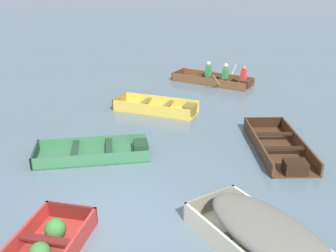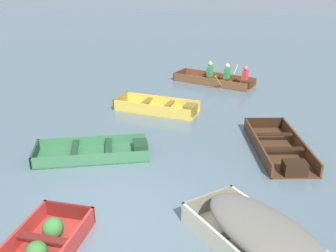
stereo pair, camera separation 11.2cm
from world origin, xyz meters
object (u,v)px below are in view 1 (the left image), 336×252
at_px(skiff_dark_varnish_near_moored, 279,148).
at_px(skiff_cream_outer_moored, 270,238).
at_px(skiff_yellow_far_moored, 159,108).
at_px(skiff_green_mid_moored, 98,152).
at_px(rowboat_wooden_brown_with_crew, 217,79).

bearing_deg(skiff_dark_varnish_near_moored, skiff_cream_outer_moored, -86.40).
xyz_separation_m(skiff_dark_varnish_near_moored, skiff_yellow_far_moored, (-4.03, 1.67, 0.02)).
height_order(skiff_dark_varnish_near_moored, skiff_green_mid_moored, skiff_dark_varnish_near_moored).
distance_m(skiff_green_mid_moored, skiff_cream_outer_moored, 4.99).
bearing_deg(skiff_green_mid_moored, skiff_cream_outer_moored, -25.98).
relative_size(skiff_green_mid_moored, skiff_cream_outer_moored, 0.96).
bearing_deg(skiff_green_mid_moored, skiff_dark_varnish_near_moored, 24.11).
distance_m(skiff_dark_varnish_near_moored, skiff_cream_outer_moored, 4.09).
bearing_deg(rowboat_wooden_brown_with_crew, skiff_green_mid_moored, -98.30).
distance_m(skiff_cream_outer_moored, rowboat_wooden_brown_with_crew, 10.36).
height_order(skiff_cream_outer_moored, rowboat_wooden_brown_with_crew, rowboat_wooden_brown_with_crew).
bearing_deg(rowboat_wooden_brown_with_crew, skiff_cream_outer_moored, -71.01).
distance_m(skiff_dark_varnish_near_moored, rowboat_wooden_brown_with_crew, 6.51).
height_order(skiff_dark_varnish_near_moored, rowboat_wooden_brown_with_crew, rowboat_wooden_brown_with_crew).
height_order(skiff_green_mid_moored, skiff_yellow_far_moored, skiff_yellow_far_moored).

